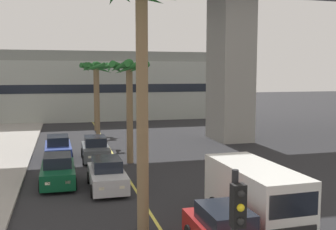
% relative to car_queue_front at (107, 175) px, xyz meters
% --- Properties ---
extents(lane_stripe_center, '(0.14, 56.00, 0.01)m').
position_rel_car_queue_front_xyz_m(lane_stripe_center, '(1.36, 3.04, -0.72)').
color(lane_stripe_center, '#DBCC4C').
rests_on(lane_stripe_center, ground).
extents(pier_building_backdrop, '(35.16, 8.04, 8.43)m').
position_rel_car_queue_front_xyz_m(pier_building_backdrop, '(1.36, 32.09, 3.43)').
color(pier_building_backdrop, '#ADB2A8').
rests_on(pier_building_backdrop, ground).
extents(car_queue_front, '(1.84, 4.10, 1.56)m').
position_rel_car_queue_front_xyz_m(car_queue_front, '(0.00, 0.00, 0.00)').
color(car_queue_front, '#B7BABF').
rests_on(car_queue_front, ground).
extents(car_queue_second, '(1.84, 4.10, 1.56)m').
position_rel_car_queue_front_xyz_m(car_queue_second, '(-2.41, 1.52, 0.00)').
color(car_queue_second, '#0C4728').
rests_on(car_queue_second, ground).
extents(car_queue_third, '(1.88, 4.12, 1.56)m').
position_rel_car_queue_front_xyz_m(car_queue_third, '(-0.01, 7.10, 0.00)').
color(car_queue_third, '#4C5156').
rests_on(car_queue_third, ground).
extents(car_queue_fourth, '(1.90, 4.14, 1.56)m').
position_rel_car_queue_front_xyz_m(car_queue_fourth, '(-2.45, 8.09, 0.00)').
color(car_queue_fourth, navy).
rests_on(car_queue_fourth, ground).
extents(delivery_van, '(2.26, 5.30, 2.36)m').
position_rel_car_queue_front_xyz_m(delivery_van, '(4.89, -6.47, 0.57)').
color(delivery_van, silver).
rests_on(delivery_van, ground).
extents(palm_tree_near_median, '(3.01, 3.15, 6.81)m').
position_rel_car_queue_front_xyz_m(palm_tree_near_median, '(0.86, 14.76, 4.86)').
color(palm_tree_near_median, brown).
rests_on(palm_tree_near_median, ground).
extents(palm_tree_mid_median, '(2.67, 2.71, 6.74)m').
position_rel_car_queue_front_xyz_m(palm_tree_mid_median, '(2.10, 5.59, 4.54)').
color(palm_tree_mid_median, brown).
rests_on(palm_tree_mid_median, ground).
extents(palm_tree_far_median, '(2.97, 2.96, 6.96)m').
position_rel_car_queue_front_xyz_m(palm_tree_far_median, '(1.22, 21.03, 5.12)').
color(palm_tree_far_median, brown).
rests_on(palm_tree_far_median, ground).
extents(palm_tree_farthest_median, '(2.94, 2.93, 9.26)m').
position_rel_car_queue_front_xyz_m(palm_tree_farthest_median, '(0.64, -6.14, 6.49)').
color(palm_tree_farthest_median, brown).
rests_on(palm_tree_farthest_median, ground).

